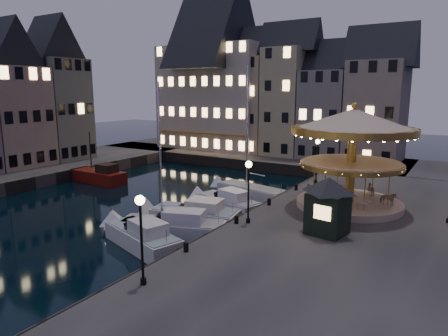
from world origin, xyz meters
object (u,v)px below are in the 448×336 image
Objects in this scene: streetlamp_b at (249,183)px; streetlamp_a at (141,227)px; bollard_b at (236,219)px; bollard_d at (296,187)px; streetlamp_c at (317,155)px; carousel at (353,139)px; motorboat_e at (224,203)px; motorboat_f at (248,192)px; motorboat_d at (190,215)px; bollard_c at (269,201)px; red_fishing_boat at (99,176)px; bollard_a at (186,246)px; motorboat_b at (139,236)px; motorboat_c at (167,227)px; ticket_kiosk at (329,196)px.

streetlamp_a is at bearing -90.00° from streetlamp_b.
bollard_b is 1.00× the size of bollard_d.
streetlamp_c is 0.47× the size of carousel.
motorboat_f reaches higher than motorboat_e.
streetlamp_c is at bearing 90.00° from streetlamp_a.
bollard_c is at bearing 34.92° from motorboat_d.
streetlamp_c is 10.27m from motorboat_e.
red_fishing_boat is 27.37m from carousel.
streetlamp_c is 19.66m from bollard_a.
bollard_a is at bearing -90.00° from bollard_d.
streetlamp_a reaches higher than bollard_d.
streetlamp_c is 7.32× the size of bollard_a.
carousel reaches higher than bollard_b.
bollard_b and bollard_d have the same top height.
carousel is at bearing 48.15° from motorboat_b.
motorboat_c is (0.46, 2.22, 0.04)m from motorboat_b.
bollard_c is 0.08× the size of motorboat_b.
motorboat_d is at bearing -145.08° from bollard_c.
ticket_kiosk is at bearing -23.52° from motorboat_e.
red_fishing_boat reaches higher than motorboat_b.
motorboat_f reaches higher than bollard_b.
red_fishing_boat reaches higher than ticket_kiosk.
streetlamp_b is at bearing -122.81° from carousel.
red_fishing_boat is at bearing 146.09° from motorboat_b.
motorboat_c is 14.81m from carousel.
bollard_b is 0.07× the size of motorboat_d.
bollard_c is (0.00, 10.50, 0.00)m from bollard_a.
motorboat_c is (-5.23, -15.59, -3.34)m from streetlamp_c.
motorboat_f reaches higher than streetlamp_a.
bollard_b is at bearing -166.68° from ticket_kiosk.
motorboat_c is 1.64× the size of red_fishing_boat.
bollard_a is 16.60m from motorboat_f.
streetlamp_c is at bearing 71.45° from motorboat_c.
bollard_b is 0.05× the size of motorboat_c.
motorboat_c is at bearing -125.10° from bollard_c.
bollard_b is at bearing 36.82° from motorboat_b.
streetlamp_c is 9.34m from bollard_c.
streetlamp_c is at bearing 17.14° from red_fishing_boat.
bollard_d is 0.08× the size of motorboat_b.
streetlamp_b is at bearing -45.90° from motorboat_e.
bollard_a is at bearing -40.19° from motorboat_c.
streetlamp_a is 0.62× the size of red_fishing_boat.
streetlamp_c is 0.62× the size of red_fishing_boat.
motorboat_b is at bearing -154.37° from ticket_kiosk.
streetlamp_b is 10.30m from bollard_d.
motorboat_f reaches higher than bollard_d.
motorboat_d is at bearing -113.98° from streetlamp_c.
ticket_kiosk is at bearing -68.30° from streetlamp_c.
motorboat_b is 0.84× the size of carousel.
carousel is (4.70, 7.28, 2.41)m from streetlamp_b.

